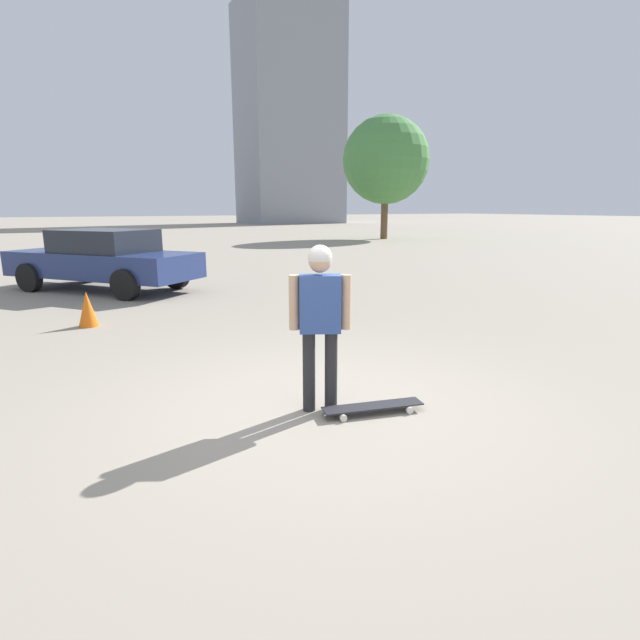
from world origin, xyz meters
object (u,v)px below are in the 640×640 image
object	(u,v)px
traffic_cone	(87,309)
skateboard	(373,407)
person	(320,311)
car_parked_near	(103,259)

from	to	relation	value
traffic_cone	skateboard	bearing A→B (deg)	-67.98
person	car_parked_near	size ratio (longest dim) A/B	0.34
traffic_cone	person	bearing A→B (deg)	-70.89
skateboard	traffic_cone	world-z (taller)	traffic_cone
skateboard	traffic_cone	distance (m)	5.72
person	traffic_cone	xyz separation A→B (m)	(-1.73, 4.99, -0.71)
person	car_parked_near	bearing A→B (deg)	123.14
person	car_parked_near	distance (m)	8.93
car_parked_near	traffic_cone	world-z (taller)	car_parked_near
person	traffic_cone	world-z (taller)	person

